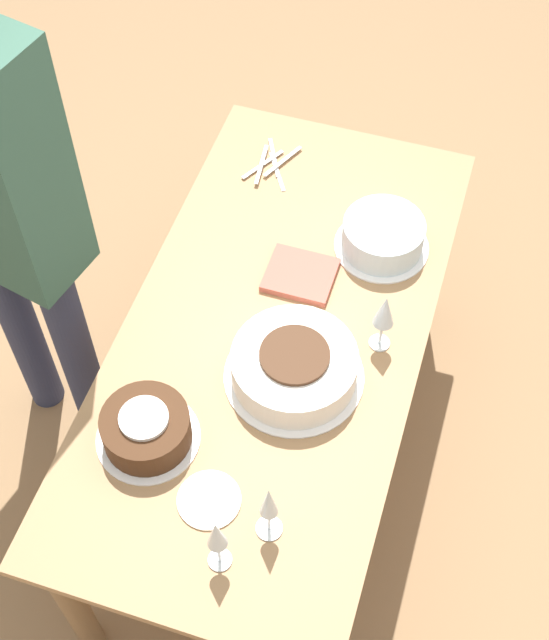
# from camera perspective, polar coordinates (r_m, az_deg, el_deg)

# --- Properties ---
(ground_plane) EXTENTS (12.00, 12.00, 0.00)m
(ground_plane) POSITION_cam_1_polar(r_m,az_deg,el_deg) (3.02, 0.00, -8.48)
(ground_plane) COLOR #8E6B47
(dining_table) EXTENTS (1.64, 0.80, 0.72)m
(dining_table) POSITION_cam_1_polar(r_m,az_deg,el_deg) (2.49, 0.00, -2.09)
(dining_table) COLOR #9E754C
(dining_table) RESTS_ON ground_plane
(cake_center_white) EXTENTS (0.37, 0.37, 0.11)m
(cake_center_white) POSITION_cam_1_polar(r_m,az_deg,el_deg) (2.28, 1.27, -2.98)
(cake_center_white) COLOR white
(cake_center_white) RESTS_ON dining_table
(cake_front_chocolate) EXTENTS (0.26, 0.26, 0.11)m
(cake_front_chocolate) POSITION_cam_1_polar(r_m,az_deg,el_deg) (2.21, -8.21, -6.91)
(cake_front_chocolate) COLOR white
(cake_front_chocolate) RESTS_ON dining_table
(cake_back_decorated) EXTENTS (0.27, 0.27, 0.10)m
(cake_back_decorated) POSITION_cam_1_polar(r_m,az_deg,el_deg) (2.56, 6.95, 5.35)
(cake_back_decorated) COLOR white
(cake_back_decorated) RESTS_ON dining_table
(wine_glass_near) EXTENTS (0.06, 0.06, 0.21)m
(wine_glass_near) POSITION_cam_1_polar(r_m,az_deg,el_deg) (1.97, -3.72, -13.64)
(wine_glass_near) COLOR silver
(wine_glass_near) RESTS_ON dining_table
(wine_glass_far) EXTENTS (0.06, 0.06, 0.21)m
(wine_glass_far) POSITION_cam_1_polar(r_m,az_deg,el_deg) (2.00, -0.36, -11.69)
(wine_glass_far) COLOR silver
(wine_glass_far) RESTS_ON dining_table
(wine_glass_extra) EXTENTS (0.06, 0.06, 0.20)m
(wine_glass_extra) POSITION_cam_1_polar(r_m,az_deg,el_deg) (2.28, 7.06, 0.49)
(wine_glass_extra) COLOR silver
(wine_glass_extra) RESTS_ON dining_table
(dessert_plate_right) EXTENTS (0.15, 0.15, 0.01)m
(dessert_plate_right) POSITION_cam_1_polar(r_m,az_deg,el_deg) (2.16, -4.16, -11.43)
(dessert_plate_right) COLOR beige
(dessert_plate_right) RESTS_ON dining_table
(fork_pile) EXTENTS (0.21, 0.14, 0.01)m
(fork_pile) POSITION_cam_1_polar(r_m,az_deg,el_deg) (2.80, -0.19, 9.97)
(fork_pile) COLOR silver
(fork_pile) RESTS_ON dining_table
(napkin_stack) EXTENTS (0.17, 0.19, 0.02)m
(napkin_stack) POSITION_cam_1_polar(r_m,az_deg,el_deg) (2.50, 1.67, 2.91)
(napkin_stack) COLOR #B75B4C
(napkin_stack) RESTS_ON dining_table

